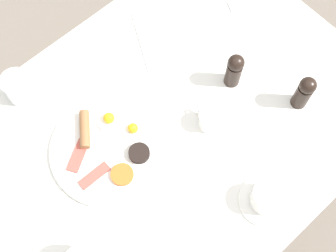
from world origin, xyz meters
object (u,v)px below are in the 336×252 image
object	(u,v)px
water_glass_tall	(18,87)
creamer_jug	(209,119)
pepper_grinder	(304,92)
salt_grinder	(234,70)
teacup_with_saucer_left	(267,198)
breakfast_plate	(110,148)
knife_by_plate	(143,44)

from	to	relation	value
water_glass_tall	creamer_jug	distance (m)	0.51
pepper_grinder	salt_grinder	world-z (taller)	same
creamer_jug	pepper_grinder	size ratio (longest dim) A/B	0.67
teacup_with_saucer_left	salt_grinder	size ratio (longest dim) A/B	1.10
breakfast_plate	creamer_jug	size ratio (longest dim) A/B	3.78
breakfast_plate	creamer_jug	world-z (taller)	creamer_jug
pepper_grinder	breakfast_plate	bearing A→B (deg)	62.94
water_glass_tall	pepper_grinder	bearing A→B (deg)	-133.91
salt_grinder	knife_by_plate	xyz separation A→B (m)	(0.25, 0.10, -0.06)
teacup_with_saucer_left	pepper_grinder	xyz separation A→B (m)	(0.13, -0.26, 0.03)
teacup_with_saucer_left	pepper_grinder	size ratio (longest dim) A/B	1.10
teacup_with_saucer_left	water_glass_tall	world-z (taller)	water_glass_tall
water_glass_tall	salt_grinder	bearing A→B (deg)	-127.96
teacup_with_saucer_left	salt_grinder	distance (m)	0.34
water_glass_tall	breakfast_plate	bearing A→B (deg)	-164.90
breakfast_plate	creamer_jug	bearing A→B (deg)	-116.16
knife_by_plate	breakfast_plate	bearing A→B (deg)	124.26
breakfast_plate	salt_grinder	bearing A→B (deg)	-100.51
water_glass_tall	creamer_jug	xyz separation A→B (m)	(-0.40, -0.31, -0.01)
water_glass_tall	pepper_grinder	distance (m)	0.74
teacup_with_saucer_left	knife_by_plate	distance (m)	0.55
creamer_jug	salt_grinder	world-z (taller)	salt_grinder
breakfast_plate	knife_by_plate	world-z (taller)	breakfast_plate
creamer_jug	water_glass_tall	bearing A→B (deg)	38.34
pepper_grinder	knife_by_plate	distance (m)	0.46
breakfast_plate	knife_by_plate	bearing A→B (deg)	-55.74
water_glass_tall	knife_by_plate	size ratio (longest dim) A/B	0.39
breakfast_plate	teacup_with_saucer_left	bearing A→B (deg)	-151.16
salt_grinder	breakfast_plate	bearing A→B (deg)	79.49
teacup_with_saucer_left	knife_by_plate	world-z (taller)	teacup_with_saucer_left
teacup_with_saucer_left	salt_grinder	bearing A→B (deg)	-30.82
creamer_jug	teacup_with_saucer_left	bearing A→B (deg)	170.56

